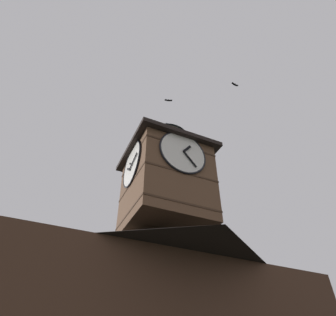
{
  "coord_description": "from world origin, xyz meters",
  "views": [
    {
      "loc": [
        3.29,
        10.83,
        1.5
      ],
      "look_at": [
        -2.26,
        -1.19,
        12.06
      ],
      "focal_mm": 31.78,
      "sensor_mm": 36.0,
      "label": 1
    }
  ],
  "objects": [
    {
      "name": "clock_tower",
      "position": [
        -2.26,
        -1.45,
        10.77
      ],
      "size": [
        4.69,
        4.69,
        7.43
      ],
      "color": "brown",
      "rests_on": "building_main"
    },
    {
      "name": "flying_bird_low",
      "position": [
        -7.14,
        0.24,
        19.71
      ],
      "size": [
        0.58,
        0.19,
        0.12
      ],
      "color": "black"
    },
    {
      "name": "building_main",
      "position": [
        -1.39,
        -1.55,
        3.95
      ],
      "size": [
        13.07,
        8.61,
        7.7
      ],
      "color": "#462E20",
      "rests_on": "ground_plane"
    },
    {
      "name": "flying_bird_high",
      "position": [
        -3.32,
        -3.4,
        19.92
      ],
      "size": [
        0.6,
        0.32,
        0.11
      ],
      "color": "black"
    }
  ]
}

